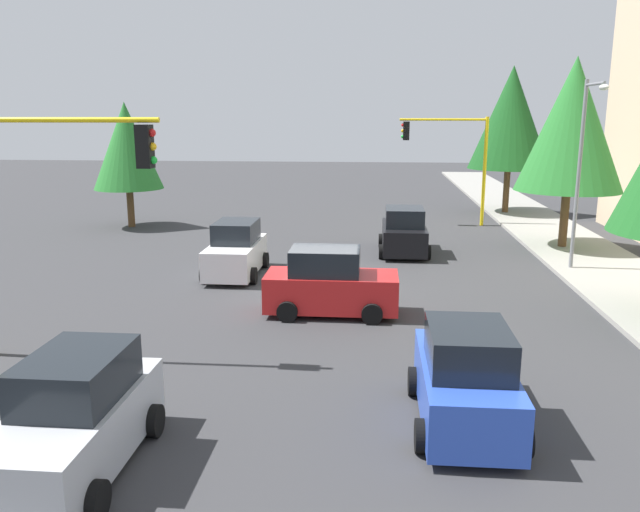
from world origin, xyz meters
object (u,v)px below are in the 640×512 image
(tree_roadside_mid, at_px, (572,125))
(traffic_signal_far_left, at_px, (451,149))
(car_red, at_px, (330,284))
(car_white, at_px, (236,251))
(tree_roadside_far, at_px, (511,118))
(car_blue, at_px, (465,380))
(traffic_signal_near_right, at_px, (48,189))
(tree_opposite_side, at_px, (127,146))
(street_lamp_curbside, at_px, (584,156))
(car_silver, at_px, (76,419))
(car_black, at_px, (404,233))

(tree_roadside_mid, bearing_deg, traffic_signal_far_left, -144.36)
(car_red, height_order, car_white, same)
(tree_roadside_far, distance_m, car_blue, 27.65)
(traffic_signal_near_right, distance_m, car_white, 9.28)
(traffic_signal_near_right, distance_m, tree_opposite_side, 18.76)
(street_lamp_curbside, xyz_separation_m, car_white, (1.26, -12.46, -3.45))
(tree_roadside_far, bearing_deg, car_silver, -23.56)
(street_lamp_curbside, bearing_deg, car_blue, -24.87)
(car_silver, bearing_deg, car_white, -179.02)
(traffic_signal_far_left, height_order, car_white, traffic_signal_far_left)
(tree_roadside_far, bearing_deg, traffic_signal_near_right, -32.38)
(tree_roadside_mid, bearing_deg, car_black, -78.66)
(tree_roadside_mid, bearing_deg, car_blue, -21.26)
(car_white, bearing_deg, traffic_signal_near_right, -16.41)
(tree_opposite_side, distance_m, car_red, 18.43)
(traffic_signal_near_right, distance_m, car_blue, 10.14)
(tree_roadside_far, height_order, car_blue, tree_roadside_far)
(tree_roadside_far, height_order, tree_opposite_side, tree_roadside_far)
(car_silver, bearing_deg, street_lamp_curbside, 139.57)
(tree_opposite_side, relative_size, tree_roadside_mid, 0.79)
(traffic_signal_near_right, distance_m, car_black, 15.68)
(traffic_signal_far_left, height_order, car_silver, traffic_signal_far_left)
(car_silver, bearing_deg, car_black, 160.71)
(tree_roadside_mid, xyz_separation_m, car_silver, (18.75, -13.03, -4.46))
(traffic_signal_far_left, xyz_separation_m, car_blue, (22.59, -2.15, -3.13))
(car_black, bearing_deg, tree_opposite_side, -111.03)
(tree_roadside_far, bearing_deg, tree_roadside_mid, 2.86)
(car_black, bearing_deg, traffic_signal_near_right, -34.79)
(street_lamp_curbside, bearing_deg, car_white, -84.25)
(traffic_signal_near_right, relative_size, car_silver, 1.46)
(car_black, xyz_separation_m, car_blue, (15.19, 0.51, -0.00))
(street_lamp_curbside, bearing_deg, tree_roadside_mid, 169.67)
(street_lamp_curbside, distance_m, car_white, 12.99)
(traffic_signal_far_left, height_order, car_black, traffic_signal_far_left)
(street_lamp_curbside, xyz_separation_m, car_red, (5.61, -8.68, -3.45))
(traffic_signal_near_right, height_order, street_lamp_curbside, street_lamp_curbside)
(car_red, bearing_deg, car_white, -139.09)
(traffic_signal_near_right, distance_m, traffic_signal_far_left, 23.03)
(traffic_signal_near_right, relative_size, car_black, 1.51)
(street_lamp_curbside, xyz_separation_m, car_blue, (12.20, -5.66, -3.45))
(car_black, relative_size, car_silver, 0.97)
(tree_roadside_mid, bearing_deg, car_silver, -34.81)
(tree_opposite_side, relative_size, car_silver, 1.62)
(car_blue, bearing_deg, tree_roadside_mid, 158.74)
(car_white, bearing_deg, car_silver, 0.98)
(tree_roadside_far, bearing_deg, traffic_signal_far_left, -43.54)
(tree_opposite_side, height_order, car_white, tree_opposite_side)
(tree_opposite_side, xyz_separation_m, car_red, (14.00, 11.52, -3.31))
(car_red, distance_m, car_white, 5.76)
(traffic_signal_near_right, height_order, car_blue, traffic_signal_near_right)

